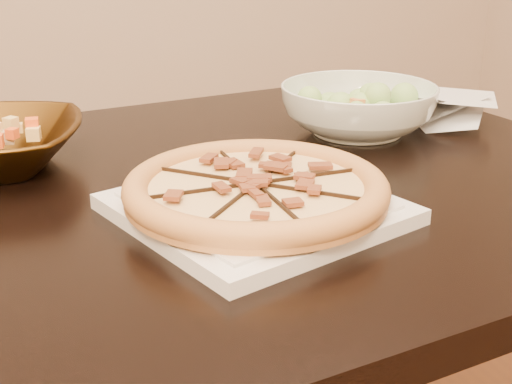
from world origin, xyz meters
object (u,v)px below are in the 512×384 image
at_px(dining_table, 146,268).
at_px(pizza, 256,189).
at_px(plate, 256,208).
at_px(salad_bowl, 358,110).

distance_m(dining_table, pizza, 0.21).
bearing_deg(plate, pizza, 84.80).
xyz_separation_m(pizza, salad_bowl, (0.27, 0.27, 0.00)).
relative_size(dining_table, plate, 4.13).
height_order(plate, pizza, pizza).
xyz_separation_m(plate, pizza, (0.00, 0.00, 0.02)).
xyz_separation_m(dining_table, salad_bowl, (0.38, 0.15, 0.14)).
distance_m(dining_table, plate, 0.20).
distance_m(dining_table, salad_bowl, 0.43).
relative_size(pizza, salad_bowl, 1.24).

